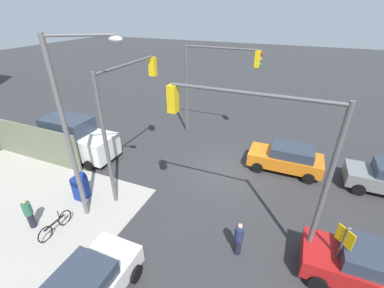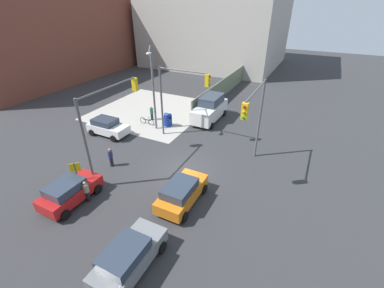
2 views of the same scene
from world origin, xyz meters
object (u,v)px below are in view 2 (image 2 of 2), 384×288
Objects in this scene: smokestack at (119,21)px; street_lamp_corner at (153,84)px; mailbox_blue at (168,119)px; hatchback_white at (108,127)px; traffic_signal_nw_corner at (107,114)px; van_white_delivery at (210,109)px; pedestrian_crossing at (111,157)px; traffic_signal_se_corner at (255,113)px; hatchback_red at (70,191)px; traffic_signal_ne_corner at (179,91)px; sedan_gray at (129,256)px; pedestrian_walking_north at (152,113)px; bicycle_leaning_on_fence at (147,121)px; sedan_orange at (182,192)px; pedestrian_waiting at (86,191)px; bicycle_at_crosswalk at (51,196)px.

street_lamp_corner is (-24.52, -24.40, -2.87)m from smokestack.
smokestack is at bearing 47.13° from mailbox_blue.
street_lamp_corner reaches higher than hatchback_white.
traffic_signal_nw_corner is 1.20× the size of van_white_delivery.
traffic_signal_nw_corner is 3.91m from pedestrian_crossing.
mailbox_blue is at bearing 3.39° from traffic_signal_nw_corner.
street_lamp_corner reaches higher than traffic_signal_se_corner.
traffic_signal_ne_corner is at bearing -10.66° from hatchback_red.
sedan_gray is 2.65× the size of pedestrian_walking_north.
mailbox_blue is at bearing 53.88° from traffic_signal_ne_corner.
traffic_signal_ne_corner is at bearing -97.50° from street_lamp_corner.
pedestrian_walking_north is 0.88× the size of bicycle_leaning_on_fence.
sedan_orange is 12.55m from bicycle_leaning_on_fence.
street_lamp_corner is 5.59× the size of mailbox_blue.
traffic_signal_ne_corner is 6.49m from pedestrian_walking_north.
hatchback_white is 1.01× the size of hatchback_red.
hatchback_red is (-35.74, -25.29, -6.73)m from smokestack.
mailbox_blue is 8.20m from pedestrian_crossing.
pedestrian_waiting is (-15.43, 2.00, -0.49)m from van_white_delivery.
pedestrian_walking_north is 13.68m from bicycle_at_crosswalk.
bicycle_leaning_on_fence is at bearing 60.13° from pedestrian_walking_north.
traffic_signal_ne_corner is at bearing 114.58° from pedestrian_walking_north.
traffic_signal_ne_corner is at bearing 170.37° from van_white_delivery.
bicycle_at_crosswalk is (-0.48, 1.29, -0.50)m from hatchback_red.
sedan_gray is (-14.62, -6.71, 0.08)m from mailbox_blue.
mailbox_blue is 16.09m from sedan_gray.
pedestrian_crossing is at bearing 64.55° from pedestrian_walking_north.
traffic_signal_se_corner is 14.21m from hatchback_white.
van_white_delivery reaches higher than bicycle_at_crosswalk.
hatchback_red reaches higher than pedestrian_walking_north.
sedan_orange reaches higher than pedestrian_waiting.
sedan_gray is 2.60× the size of pedestrian_crossing.
traffic_signal_ne_corner reaches higher than pedestrian_walking_north.
traffic_signal_nw_corner is 1.00× the size of traffic_signal_ne_corner.
sedan_gray reaches higher than pedestrian_walking_north.
hatchback_white is (-0.51, 13.68, -3.77)m from traffic_signal_se_corner.
pedestrian_waiting is 0.88× the size of bicycle_at_crosswalk.
hatchback_red is 12.19m from bicycle_leaning_on_fence.
pedestrian_walking_north is (13.13, 2.69, -0.05)m from hatchback_red.
traffic_signal_se_corner is 1.67× the size of hatchback_red.
mailbox_blue is at bearing -4.40° from bicycle_at_crosswalk.
traffic_signal_ne_corner reaches higher than sedan_gray.
traffic_signal_se_corner is 10.08m from van_white_delivery.
sedan_orange is at bearing -115.43° from hatchback_white.
traffic_signal_ne_corner is at bearing -15.18° from traffic_signal_nw_corner.
hatchback_white is (-27.41, -20.82, -6.73)m from smokestack.
sedan_gray is at bearing 165.68° from traffic_signal_se_corner.
traffic_signal_ne_corner is 6.17m from van_white_delivery.
van_white_delivery is 6.29m from pedestrian_walking_north.
traffic_signal_se_corner is 1.00× the size of traffic_signal_ne_corner.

